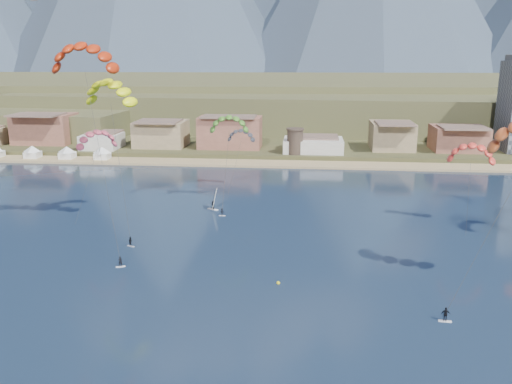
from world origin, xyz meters
TOP-DOWN VIEW (x-y plane):
  - ground at (0.00, 0.00)m, footprint 2400.00×2400.00m
  - beach at (0.00, 106.00)m, footprint 2200.00×12.00m
  - land at (0.00, 560.00)m, footprint 2200.00×900.00m
  - foothills at (22.39, 232.47)m, footprint 940.00×210.00m
  - town at (-40.00, 122.00)m, footprint 400.00×24.00m
  - watchtower at (5.00, 114.00)m, footprint 5.82×5.82m
  - beach_tents at (-76.25, 106.00)m, footprint 43.40×6.40m
  - kitesurfer_red at (-31.59, 33.81)m, footprint 17.43×18.97m
  - kitesurfer_yellow at (-28.88, 38.54)m, footprint 13.06×15.34m
  - kitesurfer_green at (-8.85, 59.01)m, footprint 9.73×12.93m
  - distant_kite_pink at (-35.53, 46.91)m, footprint 9.23×8.91m
  - distant_kite_dark at (-8.00, 74.55)m, footprint 7.78×5.76m
  - distant_kite_orange at (42.20, 47.40)m, footprint 10.40×7.31m
  - windsurfer at (-11.81, 53.51)m, footprint 3.00×3.04m
  - buoy at (5.22, 14.11)m, footprint 0.60×0.60m

SIDE VIEW (x-z plane):
  - ground at x=0.00m, z-range 0.00..0.00m
  - land at x=0.00m, z-range -2.00..2.00m
  - buoy at x=5.22m, z-range -0.20..0.40m
  - beach at x=0.00m, z-range -0.20..0.70m
  - windsurfer at x=-11.81m, z-range -0.88..3.93m
  - beach_tents at x=-76.25m, z-range 1.21..6.21m
  - watchtower at x=5.00m, z-range 2.07..10.67m
  - town at x=-40.00m, z-range 2.00..14.00m
  - foothills at x=22.39m, z-range 0.08..18.08m
  - distant_kite_dark at x=-8.00m, z-range 5.93..23.19m
  - distant_kite_orange at x=42.20m, z-range 6.36..25.39m
  - distant_kite_pink at x=-35.53m, z-range 7.33..27.86m
  - kitesurfer_green at x=-8.85m, z-range 8.26..30.56m
  - kitesurfer_yellow at x=-28.88m, z-range 12.41..43.83m
  - kitesurfer_red at x=-31.59m, z-range 15.03..54.51m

